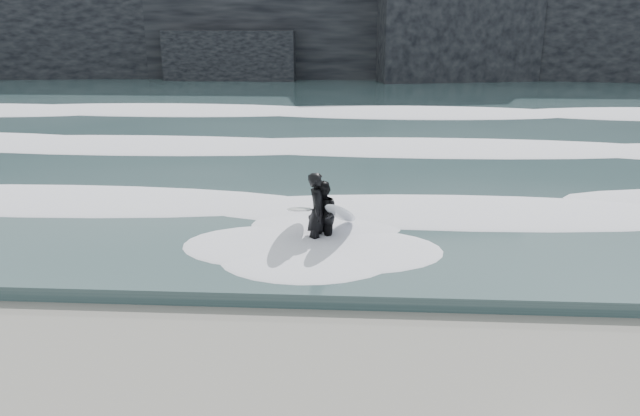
{
  "coord_description": "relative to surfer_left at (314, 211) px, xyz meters",
  "views": [
    {
      "loc": [
        1.8,
        -7.4,
        5.24
      ],
      "look_at": [
        0.99,
        6.12,
        1.0
      ],
      "focal_mm": 35.0,
      "sensor_mm": 36.0,
      "label": 1
    }
  ],
  "objects": [
    {
      "name": "foam_mid",
      "position": [
        -0.85,
        9.89,
        -0.5
      ],
      "size": [
        60.0,
        4.0,
        0.24
      ],
      "primitive_type": "ellipsoid",
      "color": "white",
      "rests_on": "sea"
    },
    {
      "name": "headland",
      "position": [
        -0.85,
        39.89,
        4.08
      ],
      "size": [
        70.0,
        9.0,
        10.0
      ],
      "primitive_type": "cube",
      "color": "black",
      "rests_on": "ground"
    },
    {
      "name": "foam_far",
      "position": [
        -0.85,
        18.89,
        -0.47
      ],
      "size": [
        60.0,
        4.8,
        0.3
      ],
      "primitive_type": "ellipsoid",
      "color": "white",
      "rests_on": "sea"
    },
    {
      "name": "sea",
      "position": [
        -0.85,
        22.89,
        -0.77
      ],
      "size": [
        90.0,
        52.0,
        0.3
      ],
      "primitive_type": "cube",
      "color": "#344A4C",
      "rests_on": "ground"
    },
    {
      "name": "ground",
      "position": [
        -0.85,
        -6.11,
        -0.92
      ],
      "size": [
        120.0,
        120.0,
        0.0
      ],
      "primitive_type": "plane",
      "color": "brown",
      "rests_on": "ground"
    },
    {
      "name": "surfer_right",
      "position": [
        0.26,
        0.05,
        -0.11
      ],
      "size": [
        1.31,
        2.03,
        1.61
      ],
      "color": "black",
      "rests_on": "ground"
    },
    {
      "name": "foam_near",
      "position": [
        -0.85,
        2.89,
        -0.52
      ],
      "size": [
        60.0,
        3.2,
        0.2
      ],
      "primitive_type": "ellipsoid",
      "color": "white",
      "rests_on": "sea"
    },
    {
      "name": "surfer_left",
      "position": [
        0.0,
        0.0,
        0.0
      ],
      "size": [
        0.95,
        2.17,
        1.83
      ],
      "color": "black",
      "rests_on": "ground"
    }
  ]
}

